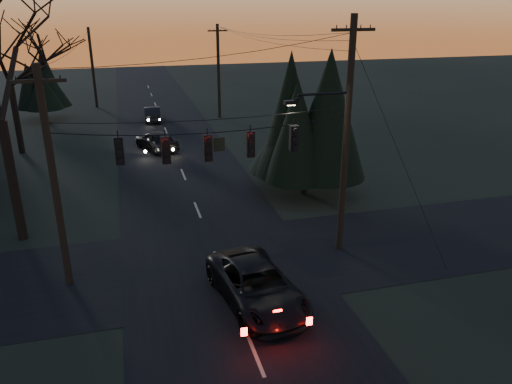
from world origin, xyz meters
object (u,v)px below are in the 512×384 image
object	(u,v)px
utility_pole_far_r	(220,117)
utility_pole_right	(339,248)
sedan_oncoming_a	(157,140)
sedan_oncoming_b	(152,114)
utility_pole_far_l	(97,107)
suv_near	(257,286)
utility_pole_left	(70,283)
evergreen_right	(306,123)

from	to	relation	value
utility_pole_far_r	utility_pole_right	bearing A→B (deg)	-90.00
sedan_oncoming_a	sedan_oncoming_b	distance (m)	9.93
utility_pole_right	utility_pole_far_r	size ratio (longest dim) A/B	1.18
utility_pole_far_l	suv_near	size ratio (longest dim) A/B	1.51
utility_pole_far_r	sedan_oncoming_a	distance (m)	11.92
utility_pole_left	sedan_oncoming_a	world-z (taller)	utility_pole_left
evergreen_right	sedan_oncoming_b	distance (m)	22.61
utility_pole_right	utility_pole_far_r	xyz separation A→B (m)	(0.00, 28.00, 0.00)
utility_pole_right	suv_near	bearing A→B (deg)	-145.47
utility_pole_right	sedan_oncoming_b	bearing A→B (deg)	102.65
evergreen_right	sedan_oncoming_b	bearing A→B (deg)	108.63
utility_pole_right	evergreen_right	size ratio (longest dim) A/B	1.40
utility_pole_far_l	sedan_oncoming_b	world-z (taller)	utility_pole_far_l
utility_pole_left	evergreen_right	size ratio (longest dim) A/B	1.19
suv_near	sedan_oncoming_a	bearing A→B (deg)	86.94
evergreen_right	suv_near	xyz separation A→B (m)	(-5.54, -10.14, -3.42)
utility_pole_left	sedan_oncoming_a	bearing A→B (deg)	75.11
suv_near	sedan_oncoming_a	size ratio (longest dim) A/B	1.22
utility_pole_left	utility_pole_far_r	world-z (taller)	same
utility_pole_left	suv_near	bearing A→B (deg)	-25.43
evergreen_right	sedan_oncoming_a	bearing A→B (deg)	123.73
utility_pole_far_r	sedan_oncoming_a	size ratio (longest dim) A/B	1.95
sedan_oncoming_a	utility_pole_left	bearing A→B (deg)	52.20
utility_pole_far_l	sedan_oncoming_b	size ratio (longest dim) A/B	2.00
utility_pole_right	utility_pole_far_r	world-z (taller)	utility_pole_right
utility_pole_far_l	suv_near	world-z (taller)	utility_pole_far_l
utility_pole_far_r	evergreen_right	world-z (taller)	evergreen_right
utility_pole_right	sedan_oncoming_b	size ratio (longest dim) A/B	2.50
utility_pole_far_l	suv_near	distance (m)	39.83
evergreen_right	utility_pole_right	bearing A→B (deg)	-96.90
utility_pole_right	suv_near	size ratio (longest dim) A/B	1.88
sedan_oncoming_a	utility_pole_right	bearing A→B (deg)	87.27
utility_pole_right	evergreen_right	world-z (taller)	evergreen_right
utility_pole_far_l	evergreen_right	world-z (taller)	evergreen_right
utility_pole_far_r	sedan_oncoming_b	distance (m)	6.33
utility_pole_left	utility_pole_far_l	distance (m)	36.00
suv_near	utility_pole_right	bearing A→B (deg)	26.20
utility_pole_far_r	sedan_oncoming_b	size ratio (longest dim) A/B	2.13
utility_pole_left	evergreen_right	xyz separation A→B (m)	(12.34, 6.91, 4.16)
utility_pole_far_l	sedan_oncoming_a	size ratio (longest dim) A/B	1.83
suv_near	utility_pole_far_r	bearing A→B (deg)	73.11
suv_near	sedan_oncoming_b	distance (m)	31.35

